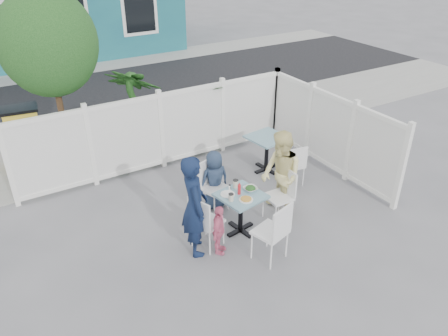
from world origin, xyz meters
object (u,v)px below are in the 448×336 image
chair_right (282,191)px  chair_back (210,182)px  spare_table (267,144)px  utility_cabinet (25,137)px  boy (215,180)px  chair_near (275,229)px  main_table (241,203)px  chair_left (204,219)px  man (195,206)px  woman (281,176)px  toddler (219,230)px

chair_right → chair_back: bearing=46.0°
spare_table → chair_right: chair_right is taller
utility_cabinet → spare_table: 5.04m
boy → chair_near: bearing=93.9°
chair_back → boy: 0.10m
spare_table → chair_right: (-0.80, -1.54, -0.04)m
main_table → chair_left: size_ratio=0.83×
utility_cabinet → man: bearing=-62.0°
man → boy: man is taller
spare_table → chair_near: bearing=-123.6°
utility_cabinet → chair_near: (2.59, -5.20, -0.02)m
spare_table → woman: 1.63m
woman → toddler: bearing=-63.3°
man → boy: 1.28m
chair_near → man: bearing=121.0°
chair_right → chair_back: chair_right is taller
chair_near → utility_cabinet: bearing=100.2°
spare_table → chair_right: 1.73m
chair_left → boy: 1.18m
toddler → utility_cabinet: bearing=66.9°
utility_cabinet → main_table: size_ratio=1.56×
chair_left → chair_back: chair_left is taller
spare_table → boy: (-1.59, -0.62, -0.04)m
chair_right → main_table: bearing=87.0°
spare_table → man: bearing=-148.1°
man → toddler: man is taller
chair_left → toddler: 0.28m
chair_near → boy: bearing=74.6°
chair_near → chair_right: bearing=30.4°
woman → toddler: 1.50m
chair_left → toddler: bearing=11.1°
main_table → chair_back: (-0.09, 0.84, -0.01)m
utility_cabinet → toddler: size_ratio=1.43×
chair_back → man: bearing=30.3°
man → woman: (1.69, 0.10, -0.04)m
chair_near → boy: size_ratio=0.91×
main_table → chair_left: bearing=-174.2°
spare_table → utility_cabinet: bearing=145.5°
chair_left → boy: (0.73, 0.93, 0.00)m
main_table → toddler: size_ratio=0.92×
toddler → man: bearing=92.8°
utility_cabinet → boy: 4.32m
chair_left → chair_right: bearing=69.2°
man → chair_right: bearing=-74.5°
chair_left → man: (-0.14, 0.02, 0.28)m
chair_back → woman: 1.24m
man → toddler: size_ratio=1.96×
utility_cabinet → boy: bearing=-46.7°
chair_left → man: 0.31m
utility_cabinet → toddler: (1.97, -4.62, -0.18)m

